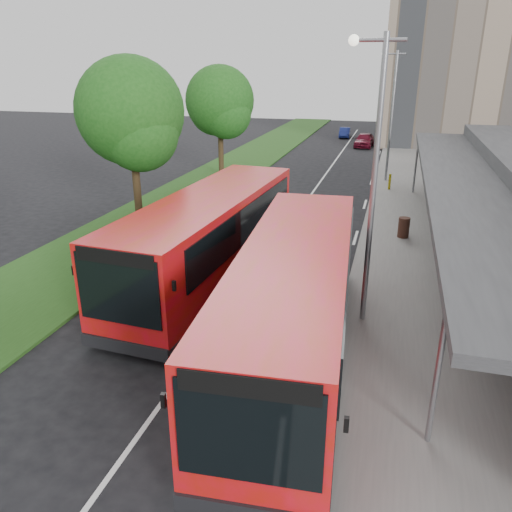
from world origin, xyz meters
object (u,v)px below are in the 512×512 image
(lamp_post_far, at_px, (391,109))
(litter_bin, at_px, (404,227))
(bus_second, at_px, (210,239))
(bus_main, at_px, (294,303))
(car_near, at_px, (364,140))
(bollard, at_px, (390,182))
(car_far, at_px, (345,132))
(tree_far, at_px, (220,105))
(lamp_post_near, at_px, (372,169))
(tree_mid, at_px, (131,119))

(lamp_post_far, bearing_deg, litter_bin, -83.99)
(bus_second, bearing_deg, bus_main, -43.32)
(lamp_post_far, height_order, car_near, lamp_post_far)
(bus_second, distance_m, car_near, 33.36)
(bollard, distance_m, car_far, 24.31)
(litter_bin, bearing_deg, tree_far, 138.82)
(lamp_post_far, distance_m, bus_main, 22.73)
(lamp_post_near, bearing_deg, litter_bin, 81.44)
(bus_second, bearing_deg, litter_bin, 48.00)
(lamp_post_near, bearing_deg, lamp_post_far, 90.00)
(lamp_post_far, distance_m, car_near, 15.64)
(tree_mid, distance_m, bollard, 16.10)
(tree_far, relative_size, bollard, 7.80)
(bus_main, xyz_separation_m, bus_second, (-3.87, 4.16, 0.02))
(tree_far, xyz_separation_m, bollard, (11.51, -1.66, -4.15))
(lamp_post_near, relative_size, bollard, 8.44)
(tree_far, bearing_deg, bollard, -8.19)
(lamp_post_far, bearing_deg, tree_mid, -130.68)
(lamp_post_near, xyz_separation_m, bus_second, (-5.46, 1.70, -3.09))
(tree_mid, distance_m, bus_second, 8.52)
(tree_far, bearing_deg, lamp_post_near, -59.71)
(bus_second, bearing_deg, car_far, 92.93)
(tree_mid, distance_m, lamp_post_far, 17.08)
(tree_far, bearing_deg, car_near, 61.22)
(tree_far, height_order, car_near, tree_far)
(tree_far, height_order, lamp_post_far, lamp_post_far)
(litter_bin, relative_size, car_near, 0.23)
(tree_mid, distance_m, litter_bin, 13.20)
(lamp_post_near, relative_size, car_near, 2.05)
(bollard, bearing_deg, lamp_post_near, -91.25)
(bollard, xyz_separation_m, car_near, (-2.80, 17.51, 0.04))
(bus_second, xyz_separation_m, car_far, (0.55, 39.42, -1.11))
(tree_mid, bearing_deg, litter_bin, 5.45)
(litter_bin, bearing_deg, bollard, 95.36)
(tree_far, relative_size, litter_bin, 8.28)
(lamp_post_far, height_order, litter_bin, lamp_post_far)
(lamp_post_near, xyz_separation_m, lamp_post_far, (0.00, 20.00, 0.00))
(bollard, bearing_deg, car_near, 99.09)
(lamp_post_far, bearing_deg, lamp_post_near, -90.00)
(lamp_post_far, xyz_separation_m, bus_second, (-5.46, -18.30, -3.09))
(tree_mid, bearing_deg, lamp_post_far, 49.32)
(bollard, bearing_deg, litter_bin, -84.64)
(litter_bin, xyz_separation_m, car_far, (-6.15, 32.89, -0.09))
(tree_mid, height_order, lamp_post_far, lamp_post_far)
(tree_mid, bearing_deg, bus_second, -43.33)
(bus_main, height_order, car_near, bus_main)
(tree_far, xyz_separation_m, bus_main, (9.54, -21.51, -3.16))
(bus_main, distance_m, car_near, 37.39)
(lamp_post_far, bearing_deg, car_near, 99.22)
(car_far, bearing_deg, tree_far, -108.78)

